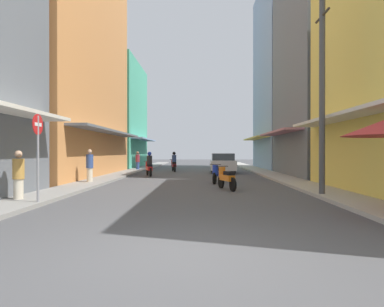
# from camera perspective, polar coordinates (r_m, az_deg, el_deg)

# --- Properties ---
(ground_plane) EXTENTS (93.02, 93.02, 0.00)m
(ground_plane) POSITION_cam_1_polar(r_m,az_deg,el_deg) (22.28, 0.71, -3.74)
(ground_plane) COLOR #4C4C4F
(sidewalk_left) EXTENTS (1.54, 50.28, 0.12)m
(sidewalk_left) POSITION_cam_1_polar(r_m,az_deg,el_deg) (22.90, -11.93, -3.49)
(sidewalk_left) COLOR gray
(sidewalk_left) RESTS_ON ground
(sidewalk_right) EXTENTS (1.54, 50.28, 0.12)m
(sidewalk_right) POSITION_cam_1_polar(r_m,az_deg,el_deg) (22.76, 13.42, -3.51)
(sidewalk_right) COLOR #ADA89E
(sidewalk_right) RESTS_ON ground
(building_left_mid) EXTENTS (7.05, 13.32, 16.41)m
(building_left_mid) POSITION_cam_1_polar(r_m,az_deg,el_deg) (23.43, -22.34, 16.71)
(building_left_mid) COLOR #D88C4C
(building_left_mid) RESTS_ON ground
(building_left_far) EXTENTS (7.05, 9.44, 10.31)m
(building_left_far) POSITION_cam_1_polar(r_m,az_deg,el_deg) (34.16, -13.99, 6.30)
(building_left_far) COLOR #4CB28C
(building_left_far) RESTS_ON ground
(building_right_mid) EXTENTS (7.05, 8.20, 14.22)m
(building_right_mid) POSITION_cam_1_polar(r_m,az_deg,el_deg) (23.50, 23.26, 13.89)
(building_right_mid) COLOR slate
(building_right_mid) RESTS_ON ground
(building_right_far) EXTENTS (7.05, 9.10, 16.71)m
(building_right_far) POSITION_cam_1_polar(r_m,az_deg,el_deg) (32.07, 17.18, 12.48)
(building_right_far) COLOR #8CA5CC
(building_right_far) RESTS_ON ground
(motorbike_maroon) EXTENTS (0.63, 1.79, 1.58)m
(motorbike_maroon) POSITION_cam_1_polar(r_m,az_deg,el_deg) (26.27, -3.15, -1.59)
(motorbike_maroon) COLOR black
(motorbike_maroon) RESTS_ON ground
(motorbike_blue) EXTENTS (0.71, 1.76, 0.96)m
(motorbike_blue) POSITION_cam_1_polar(r_m,az_deg,el_deg) (16.60, 4.39, -3.38)
(motorbike_blue) COLOR black
(motorbike_blue) RESTS_ON ground
(motorbike_orange) EXTENTS (0.74, 1.74, 0.96)m
(motorbike_orange) POSITION_cam_1_polar(r_m,az_deg,el_deg) (13.77, 5.89, -4.13)
(motorbike_orange) COLOR black
(motorbike_orange) RESTS_ON ground
(motorbike_red) EXTENTS (0.74, 1.75, 1.58)m
(motorbike_red) POSITION_cam_1_polar(r_m,az_deg,el_deg) (21.50, -7.40, -2.01)
(motorbike_red) COLOR black
(motorbike_red) RESTS_ON ground
(parked_car) EXTENTS (1.79, 4.11, 1.45)m
(parked_car) POSITION_cam_1_polar(r_m,az_deg,el_deg) (24.87, 5.27, -1.62)
(parked_car) COLOR silver
(parked_car) RESTS_ON ground
(pedestrian_midway) EXTENTS (0.34, 0.34, 1.60)m
(pedestrian_midway) POSITION_cam_1_polar(r_m,az_deg,el_deg) (27.69, -9.32, -1.30)
(pedestrian_midway) COLOR #334C8C
(pedestrian_midway) RESTS_ON ground
(pedestrian_crossing) EXTENTS (0.34, 0.34, 1.69)m
(pedestrian_crossing) POSITION_cam_1_polar(r_m,az_deg,el_deg) (16.80, -17.18, -2.18)
(pedestrian_crossing) COLOR beige
(pedestrian_crossing) RESTS_ON ground
(pedestrian_far) EXTENTS (0.34, 0.34, 1.60)m
(pedestrian_far) POSITION_cam_1_polar(r_m,az_deg,el_deg) (11.42, -27.66, -3.57)
(pedestrian_far) COLOR beige
(pedestrian_far) RESTS_ON ground
(utility_pole) EXTENTS (0.20, 1.20, 6.83)m
(utility_pole) POSITION_cam_1_polar(r_m,az_deg,el_deg) (12.38, 21.46, 9.24)
(utility_pole) COLOR #4C4C4F
(utility_pole) RESTS_ON ground
(street_sign_no_entry) EXTENTS (0.07, 0.60, 2.65)m
(street_sign_no_entry) POSITION_cam_1_polar(r_m,az_deg,el_deg) (10.52, -24.97, 1.11)
(street_sign_no_entry) COLOR gray
(street_sign_no_entry) RESTS_ON ground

